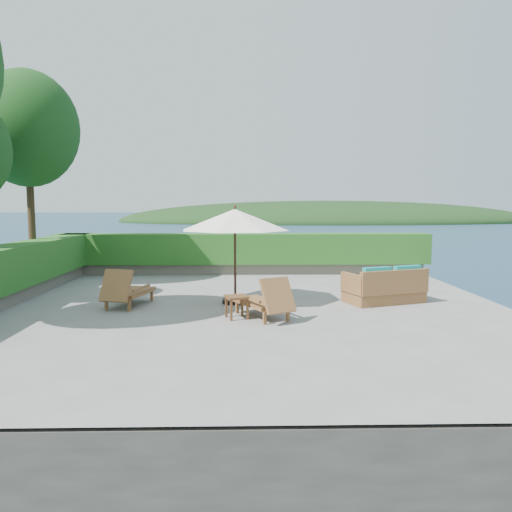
{
  "coord_description": "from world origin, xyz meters",
  "views": [
    {
      "loc": [
        0.03,
        -11.07,
        2.35
      ],
      "look_at": [
        0.3,
        0.8,
        1.1
      ],
      "focal_mm": 35.0,
      "sensor_mm": 36.0,
      "label": 1
    }
  ],
  "objects_px": {
    "lounge_left": "(127,290)",
    "lounge_right": "(265,301)",
    "patio_umbrella": "(235,221)",
    "wicker_loveseat": "(385,288)",
    "side_table": "(237,300)"
  },
  "relations": [
    {
      "from": "patio_umbrella",
      "to": "wicker_loveseat",
      "type": "xyz_separation_m",
      "value": [
        3.56,
        -0.03,
        -1.61
      ]
    },
    {
      "from": "lounge_left",
      "to": "lounge_right",
      "type": "bearing_deg",
      "value": -8.15
    },
    {
      "from": "side_table",
      "to": "wicker_loveseat",
      "type": "distance_m",
      "value": 3.83
    },
    {
      "from": "patio_umbrella",
      "to": "wicker_loveseat",
      "type": "relative_size",
      "value": 1.57
    },
    {
      "from": "side_table",
      "to": "lounge_left",
      "type": "bearing_deg",
      "value": 154.07
    },
    {
      "from": "lounge_left",
      "to": "side_table",
      "type": "distance_m",
      "value": 2.81
    },
    {
      "from": "patio_umbrella",
      "to": "side_table",
      "type": "height_order",
      "value": "patio_umbrella"
    },
    {
      "from": "lounge_left",
      "to": "side_table",
      "type": "bearing_deg",
      "value": -12.22
    },
    {
      "from": "lounge_left",
      "to": "wicker_loveseat",
      "type": "bearing_deg",
      "value": 16.85
    },
    {
      "from": "lounge_left",
      "to": "lounge_right",
      "type": "distance_m",
      "value": 3.34
    },
    {
      "from": "patio_umbrella",
      "to": "lounge_left",
      "type": "relative_size",
      "value": 1.9
    },
    {
      "from": "lounge_left",
      "to": "patio_umbrella",
      "type": "bearing_deg",
      "value": 22.16
    },
    {
      "from": "lounge_left",
      "to": "lounge_right",
      "type": "relative_size",
      "value": 1.01
    },
    {
      "from": "lounge_left",
      "to": "wicker_loveseat",
      "type": "xyz_separation_m",
      "value": [
        6.03,
        0.33,
        -0.03
      ]
    },
    {
      "from": "lounge_left",
      "to": "wicker_loveseat",
      "type": "distance_m",
      "value": 6.04
    }
  ]
}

